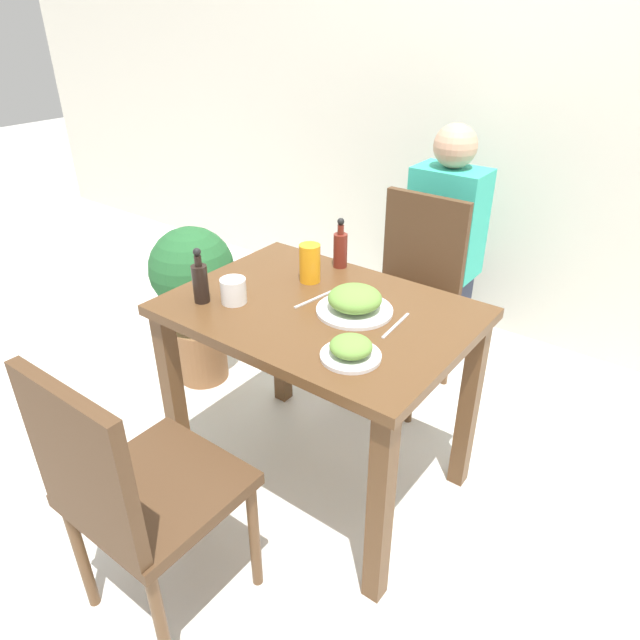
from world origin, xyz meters
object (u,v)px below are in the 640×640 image
(drink_cup, at_px, (233,291))
(condiment_bottle, at_px, (340,248))
(potted_plant_left, at_px, (194,288))
(food_plate, at_px, (355,301))
(chair_far, at_px, (409,286))
(sauce_bottle, at_px, (200,281))
(juice_glass, at_px, (310,263))
(chair_near, at_px, (131,488))
(side_plate, at_px, (351,349))
(person_figure, at_px, (444,247))

(drink_cup, relative_size, condiment_bottle, 0.45)
(drink_cup, height_order, potted_plant_left, drink_cup)
(drink_cup, bearing_deg, food_plate, 26.98)
(drink_cup, xyz_separation_m, potted_plant_left, (-0.62, 0.35, -0.31))
(chair_far, xyz_separation_m, sauce_bottle, (-0.27, -0.97, 0.31))
(sauce_bottle, height_order, potted_plant_left, sauce_bottle)
(chair_far, distance_m, drink_cup, 0.97)
(juice_glass, bearing_deg, condiment_bottle, 85.31)
(chair_near, bearing_deg, food_plate, -101.98)
(side_plate, relative_size, person_figure, 0.15)
(side_plate, bearing_deg, potted_plant_left, 160.65)
(chair_near, xyz_separation_m, side_plate, (0.31, 0.56, 0.27))
(drink_cup, relative_size, person_figure, 0.07)
(juice_glass, distance_m, condiment_bottle, 0.17)
(juice_glass, height_order, potted_plant_left, juice_glass)
(drink_cup, distance_m, potted_plant_left, 0.78)
(food_plate, xyz_separation_m, side_plate, (0.14, -0.23, -0.01))
(chair_far, distance_m, side_plate, 1.05)
(chair_near, distance_m, condiment_bottle, 1.11)
(food_plate, bearing_deg, person_figure, 100.14)
(chair_near, distance_m, food_plate, 0.86)
(sauce_bottle, relative_size, potted_plant_left, 0.25)
(potted_plant_left, bearing_deg, juice_glass, -4.97)
(sauce_bottle, height_order, person_figure, person_figure)
(side_plate, bearing_deg, sauce_bottle, -178.89)
(food_plate, distance_m, side_plate, 0.27)
(juice_glass, height_order, condiment_bottle, condiment_bottle)
(condiment_bottle, xyz_separation_m, person_figure, (0.05, 0.83, -0.25))
(sauce_bottle, bearing_deg, drink_cup, 33.79)
(side_plate, relative_size, juice_glass, 1.26)
(chair_near, relative_size, chair_far, 1.00)
(condiment_bottle, bearing_deg, food_plate, -47.55)
(side_plate, relative_size, drink_cup, 2.04)
(chair_near, relative_size, person_figure, 0.78)
(chair_far, distance_m, food_plate, 0.80)
(condiment_bottle, height_order, person_figure, person_figure)
(condiment_bottle, bearing_deg, side_plate, -52.25)
(drink_cup, relative_size, sauce_bottle, 0.45)
(chair_near, distance_m, drink_cup, 0.70)
(chair_near, relative_size, sauce_bottle, 4.71)
(food_plate, relative_size, potted_plant_left, 0.32)
(juice_glass, bearing_deg, chair_far, 82.58)
(sauce_bottle, xyz_separation_m, condiment_bottle, (0.21, 0.51, 0.00))
(potted_plant_left, bearing_deg, sauce_bottle, -37.47)
(chair_far, height_order, condiment_bottle, condiment_bottle)
(chair_far, bearing_deg, chair_near, -89.65)
(condiment_bottle, bearing_deg, sauce_bottle, -111.93)
(side_plate, height_order, drink_cup, drink_cup)
(condiment_bottle, distance_m, potted_plant_left, 0.82)
(juice_glass, bearing_deg, potted_plant_left, 175.03)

